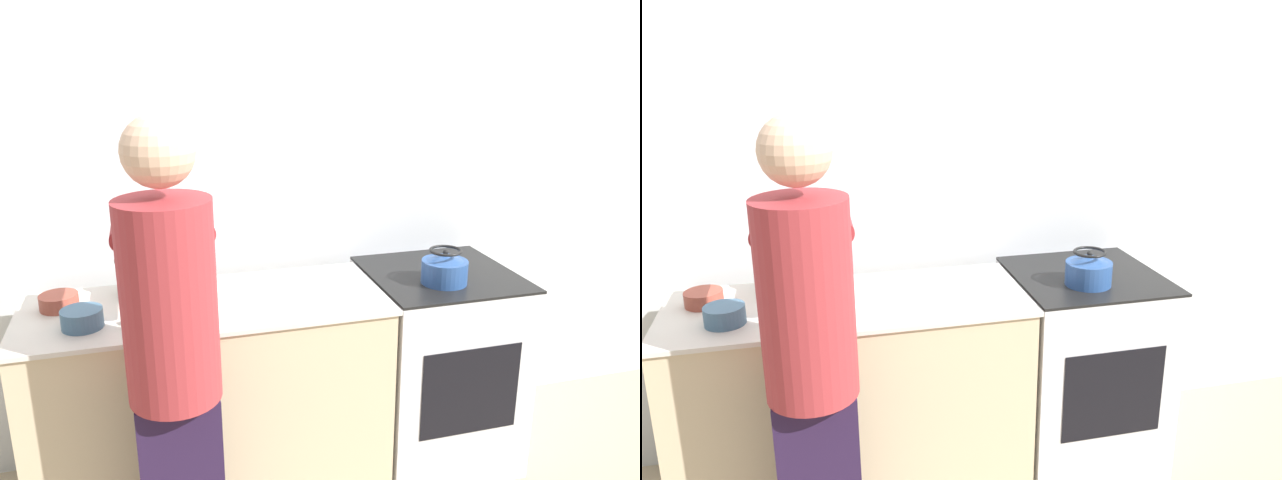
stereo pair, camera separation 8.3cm
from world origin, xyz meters
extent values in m
cube|color=silver|center=(0.00, 0.72, 1.30)|extent=(8.00, 0.05, 2.60)
cube|color=#C6B28E|center=(-0.33, 0.29, 0.45)|extent=(1.43, 0.58, 0.90)
cube|color=beige|center=(-0.33, 0.29, 0.90)|extent=(1.45, 0.60, 0.02)
cube|color=silver|center=(0.72, 0.33, 0.45)|extent=(0.65, 0.66, 0.91)
cube|color=black|center=(0.72, 0.33, 0.91)|extent=(0.65, 0.66, 0.01)
cube|color=black|center=(0.72, 0.00, 0.50)|extent=(0.45, 0.01, 0.40)
cylinder|color=maroon|center=(-0.49, -0.20, 1.13)|extent=(0.30, 0.30, 0.66)
sphere|color=#D1A889|center=(-0.49, -0.20, 1.60)|extent=(0.22, 0.22, 0.22)
cylinder|color=maroon|center=(-0.62, 0.08, 1.30)|extent=(0.08, 0.30, 0.08)
cylinder|color=maroon|center=(-0.36, 0.08, 1.30)|extent=(0.08, 0.30, 0.08)
cube|color=tan|center=(-0.50, 0.22, 0.92)|extent=(0.28, 0.18, 0.02)
cube|color=silver|center=(-0.49, 0.21, 0.93)|extent=(0.16, 0.09, 0.01)
cube|color=black|center=(-0.61, 0.17, 0.93)|extent=(0.10, 0.06, 0.01)
cylinder|color=#284C8C|center=(0.68, 0.21, 0.97)|extent=(0.20, 0.20, 0.10)
cone|color=#284C8C|center=(0.68, 0.21, 1.03)|extent=(0.16, 0.16, 0.03)
sphere|color=black|center=(0.68, 0.21, 1.06)|extent=(0.02, 0.02, 0.02)
torus|color=black|center=(0.68, 0.21, 1.07)|extent=(0.14, 0.14, 0.01)
cylinder|color=#9E4738|center=(-0.89, 0.38, 0.94)|extent=(0.15, 0.15, 0.06)
cylinder|color=#426684|center=(-0.79, 0.17, 0.95)|extent=(0.15, 0.15, 0.07)
cylinder|color=#756047|center=(-0.61, 0.47, 0.98)|extent=(0.13, 0.13, 0.14)
cylinder|color=#28231E|center=(-0.61, 0.47, 1.06)|extent=(0.13, 0.13, 0.01)
camera|label=1|loc=(-0.53, -2.07, 1.89)|focal=35.00mm
camera|label=2|loc=(-0.45, -2.09, 1.89)|focal=35.00mm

